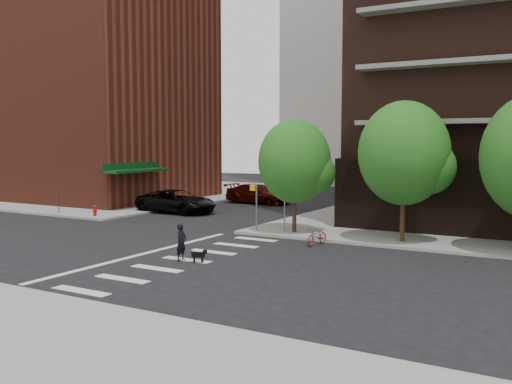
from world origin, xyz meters
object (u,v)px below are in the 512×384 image
Objects in this scene: parked_car_maroon at (258,194)px; parked_car_silver at (256,192)px; parked_car_black at (176,201)px; fire_hydrant at (95,210)px; dog_walker at (181,242)px; scooter at (317,236)px.

parked_car_maroon is 1.28× the size of parked_car_silver.
parked_car_black is at bearing 168.08° from parked_car_maroon.
fire_hydrant is 0.17× the size of parked_car_silver.
parked_car_black reaches higher than dog_walker.
parked_car_black reaches higher than parked_car_silver.
dog_walker is (8.48, -21.41, -0.01)m from parked_car_maroon.
parked_car_black is at bearing 38.23° from dog_walker.
fire_hydrant is 14.26m from parked_car_maroon.
parked_car_black is 1.37× the size of parked_car_silver.
parked_car_black is 1.07× the size of parked_car_maroon.
dog_walker is (10.43, -13.06, -0.03)m from parked_car_black.
dog_walker is at bearing -30.95° from fire_hydrant.
parked_car_black reaches higher than scooter.
scooter reaches higher than fire_hydrant.
scooter is at bearing -115.47° from parked_car_black.
parked_car_black reaches higher than fire_hydrant.
scooter is (12.06, -15.16, -0.36)m from parked_car_maroon.
fire_hydrant is at bearing 58.65° from dog_walker.
parked_car_silver is at bearing 135.18° from scooter.
parked_car_silver is (0.36, 10.77, -0.11)m from parked_car_black.
parked_car_maroon is 3.24× the size of scooter.
fire_hydrant is at bearing 150.08° from parked_car_black.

